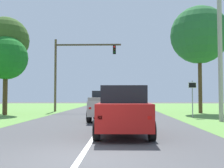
% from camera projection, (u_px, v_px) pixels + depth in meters
% --- Properties ---
extents(ground_plane, '(120.00, 120.00, 0.00)m').
position_uv_depth(ground_plane, '(105.00, 120.00, 18.43)').
color(ground_plane, '#424244').
extents(lane_centre_stripe, '(0.16, 40.96, 0.01)m').
position_uv_depth(lane_centre_stripe, '(83.00, 154.00, 7.44)').
color(lane_centre_stripe, white).
rests_on(lane_centre_stripe, ground_plane).
extents(red_suv_near, '(2.22, 4.73, 1.99)m').
position_uv_depth(red_suv_near, '(123.00, 110.00, 11.22)').
color(red_suv_near, '#9E1411').
rests_on(red_suv_near, ground_plane).
extents(pickup_truck_lead, '(2.39, 5.02, 1.93)m').
position_uv_depth(pickup_truck_lead, '(108.00, 105.00, 17.85)').
color(pickup_truck_lead, '#B7B2A8').
rests_on(pickup_truck_lead, ground_plane).
extents(traffic_light, '(7.10, 0.40, 7.69)m').
position_uv_depth(traffic_light, '(72.00, 64.00, 28.99)').
color(traffic_light, brown).
rests_on(traffic_light, ground_plane).
extents(keep_moving_sign, '(0.60, 0.09, 2.77)m').
position_uv_depth(keep_moving_sign, '(192.00, 94.00, 20.20)').
color(keep_moving_sign, gray).
rests_on(keep_moving_sign, ground_plane).
extents(oak_tree_right, '(5.50, 5.50, 10.23)m').
position_uv_depth(oak_tree_right, '(199.00, 35.00, 26.10)').
color(oak_tree_right, '#4C351E').
rests_on(oak_tree_right, ground_plane).
extents(utility_pole_right, '(0.28, 0.28, 9.05)m').
position_uv_depth(utility_pole_right, '(220.00, 50.00, 17.40)').
color(utility_pole_right, '#9E998E').
rests_on(utility_pole_right, ground_plane).
extents(extra_tree_1, '(3.71, 3.71, 6.76)m').
position_uv_depth(extra_tree_1, '(6.00, 58.00, 23.48)').
color(extra_tree_1, '#4C351E').
rests_on(extra_tree_1, ground_plane).
extents(extra_tree_2, '(4.22, 4.22, 8.85)m').
position_uv_depth(extra_tree_2, '(6.00, 40.00, 24.95)').
color(extra_tree_2, '#4C351E').
rests_on(extra_tree_2, ground_plane).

